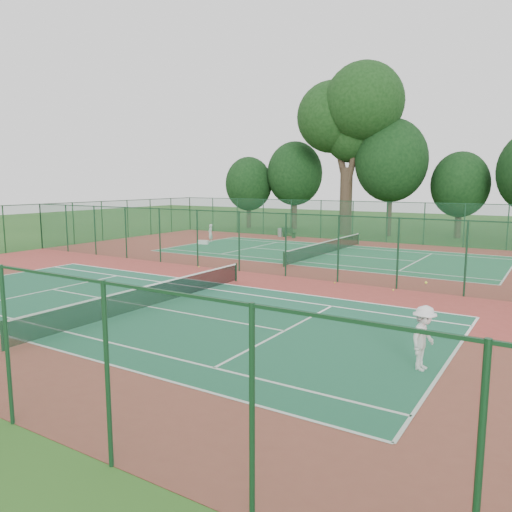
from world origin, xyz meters
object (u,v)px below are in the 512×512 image
Objects in this scene: trash_bin at (280,233)px; player_near at (424,338)px; kit_bag at (203,242)px; big_tree at (350,115)px; bench at (289,232)px; player_far at (210,233)px.

player_near is at bearing -54.02° from trash_bin.
big_tree reaches higher than kit_bag.
player_far is at bearing -102.46° from bench.
bench reaches higher than trash_bin.
big_tree is (7.18, 13.82, 11.28)m from kit_bag.
kit_bag is at bearing -107.96° from trash_bin.
bench is at bearing -121.48° from big_tree.
player_far is 1.66m from kit_bag.
trash_bin is at bearing 56.87° from kit_bag.
big_tree is at bearing 32.38° from player_near.
player_far is 0.97× the size of bench.
player_far reaches higher than trash_bin.
player_far is (-22.77, 20.37, -0.14)m from player_near.
kit_bag is (-22.42, 18.87, -0.75)m from player_near.
player_far is at bearing -121.43° from big_tree.
bench is at bearing 50.39° from kit_bag.
trash_bin is at bearing 43.37° from player_near.
player_near reaches higher than trash_bin.
player_far is 7.46m from trash_bin.
player_near is at bearing -36.33° from bench.
big_tree is at bearing 47.39° from kit_bag.
player_near reaches higher than bench.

